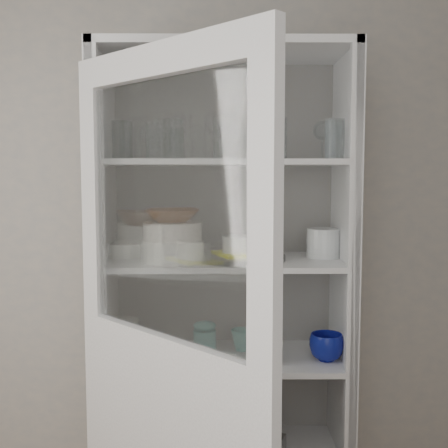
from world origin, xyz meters
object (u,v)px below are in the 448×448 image
at_px(cupboard_door, 167,407).
at_px(cream_bowl, 173,231).
at_px(cream_dish, 174,444).
at_px(plate_stack_front, 173,251).
at_px(plate_stack_back, 127,249).
at_px(mug_teal, 242,340).
at_px(goblet_0, 148,142).
at_px(measuring_cups, 189,356).
at_px(tin_box, 257,444).
at_px(teal_jar, 205,339).
at_px(goblet_1, 233,140).
at_px(grey_bowl_stack, 323,243).
at_px(mug_blue, 327,347).
at_px(glass_platter, 241,258).
at_px(white_ramekin, 241,244).
at_px(yellow_trivet, 241,253).
at_px(goblet_3, 322,139).
at_px(pantry_cabinet, 224,331).
at_px(mug_white, 270,352).
at_px(terracotta_bowl, 172,215).
at_px(white_canister, 125,337).
at_px(goblet_2, 270,137).

xyz_separation_m(cupboard_door, cream_bowl, (-0.02, 0.48, 0.51)).
bearing_deg(cream_dish, plate_stack_front, -76.00).
distance_m(plate_stack_back, mug_teal, 0.62).
xyz_separation_m(goblet_0, measuring_cups, (0.18, -0.20, -0.86)).
bearing_deg(measuring_cups, tin_box, 10.16).
distance_m(cupboard_door, teal_jar, 0.58).
bearing_deg(teal_jar, goblet_1, 33.55).
distance_m(grey_bowl_stack, mug_blue, 0.42).
bearing_deg(glass_platter, cream_dish, -179.13).
bearing_deg(teal_jar, white_ramekin, -23.49).
bearing_deg(goblet_0, white_ramekin, -21.17).
relative_size(grey_bowl_stack, teal_jar, 1.21).
height_order(plate_stack_back, yellow_trivet, plate_stack_back).
bearing_deg(grey_bowl_stack, goblet_3, 90.00).
distance_m(pantry_cabinet, mug_white, 0.26).
relative_size(glass_platter, measuring_cups, 3.55).
bearing_deg(goblet_0, teal_jar, -19.71).
height_order(cupboard_door, cream_dish, cupboard_door).
height_order(pantry_cabinet, plate_stack_back, pantry_cabinet).
height_order(terracotta_bowl, teal_jar, terracotta_bowl).
xyz_separation_m(cream_bowl, white_canister, (-0.21, 0.07, -0.45)).
xyz_separation_m(cupboard_door, glass_platter, (0.25, 0.51, 0.40)).
xyz_separation_m(goblet_3, mug_white, (-0.23, -0.22, -0.84)).
bearing_deg(glass_platter, pantry_cabinet, 123.79).
height_order(white_canister, tin_box, white_canister).
bearing_deg(grey_bowl_stack, mug_white, -146.10).
xyz_separation_m(plate_stack_front, white_canister, (-0.21, 0.07, -0.37)).
bearing_deg(grey_bowl_stack, white_canister, -178.40).
bearing_deg(pantry_cabinet, mug_blue, -18.60).
bearing_deg(measuring_cups, goblet_1, 46.82).
xyz_separation_m(goblet_2, tin_box, (-0.06, -0.13, -1.26)).
bearing_deg(cream_dish, grey_bowl_stack, 6.67).
xyz_separation_m(yellow_trivet, white_ramekin, (0.00, 0.00, 0.04)).
bearing_deg(measuring_cups, goblet_0, 131.88).
distance_m(grey_bowl_stack, measuring_cups, 0.71).
height_order(mug_blue, white_canister, white_canister).
distance_m(cream_bowl, measuring_cups, 0.50).
bearing_deg(yellow_trivet, cream_bowl, -174.47).
xyz_separation_m(terracotta_bowl, yellow_trivet, (0.27, 0.03, -0.16)).
relative_size(goblet_2, mug_blue, 1.38).
bearing_deg(cream_dish, white_canister, 166.25).
xyz_separation_m(pantry_cabinet, cream_bowl, (-0.20, -0.13, 0.44)).
relative_size(plate_stack_front, cream_bowl, 1.08).
bearing_deg(cream_bowl, teal_jar, 36.22).
height_order(cream_bowl, mug_blue, cream_bowl).
distance_m(pantry_cabinet, tin_box, 0.48).
bearing_deg(cream_dish, pantry_cabinet, 26.71).
bearing_deg(tin_box, plate_stack_front, -175.37).
relative_size(cupboard_door, grey_bowl_stack, 14.51).
height_order(goblet_1, mug_blue, goblet_1).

